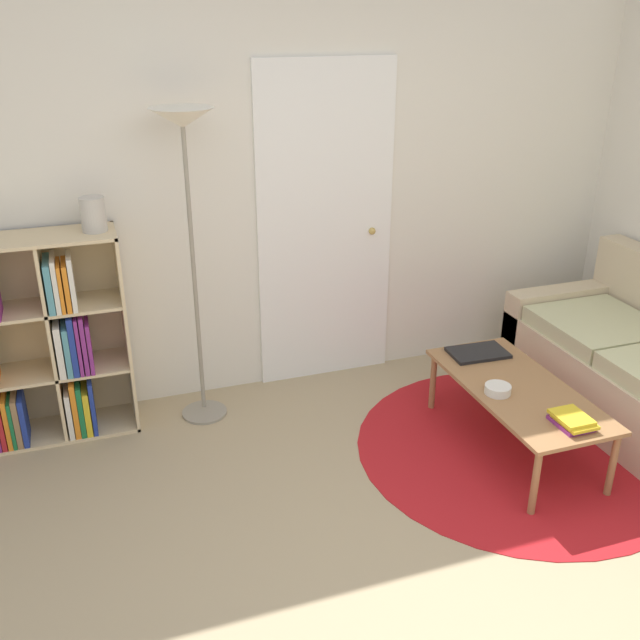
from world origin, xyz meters
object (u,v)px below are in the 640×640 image
at_px(bookshelf, 9,348).
at_px(vase_on_shelf, 93,214).
at_px(bowl, 498,389).
at_px(coffee_table, 517,392).
at_px(laptop, 478,353).
at_px(floor_lamp, 185,158).

distance_m(bookshelf, vase_on_shelf, 0.87).
distance_m(bookshelf, bowl, 2.61).
xyz_separation_m(bookshelf, bowl, (2.40, -1.02, -0.15)).
bearing_deg(coffee_table, laptop, 90.35).
bearing_deg(laptop, bookshelf, 167.08).
relative_size(floor_lamp, vase_on_shelf, 9.85).
height_order(bowl, vase_on_shelf, vase_on_shelf).
xyz_separation_m(floor_lamp, coffee_table, (1.54, -0.90, -1.18)).
bearing_deg(vase_on_shelf, laptop, -16.03).
relative_size(bookshelf, bowl, 8.69).
distance_m(laptop, bowl, 0.46).
bearing_deg(vase_on_shelf, bookshelf, 179.69).
height_order(floor_lamp, bowl, floor_lamp).
distance_m(floor_lamp, laptop, 1.97).
distance_m(bowl, vase_on_shelf, 2.30).
bearing_deg(bowl, floor_lamp, 146.35).
xyz_separation_m(floor_lamp, vase_on_shelf, (-0.48, 0.09, -0.27)).
distance_m(floor_lamp, coffee_table, 2.14).
relative_size(bookshelf, coffee_table, 1.06).
xyz_separation_m(floor_lamp, bowl, (1.40, -0.93, -1.12)).
bearing_deg(bowl, vase_on_shelf, 151.64).
bearing_deg(floor_lamp, bowl, -33.65).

